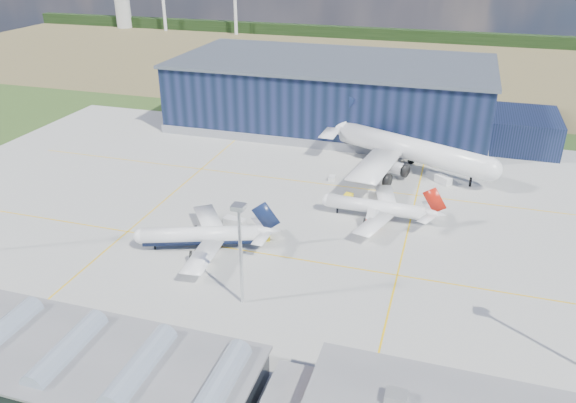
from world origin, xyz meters
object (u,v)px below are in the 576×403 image
at_px(gse_cart_a, 332,178).
at_px(airstair, 373,219).
at_px(light_mast_center, 240,239).
at_px(gse_tug_a, 266,236).
at_px(gse_van_b, 443,180).
at_px(airliner_widebody, 412,138).
at_px(airliner_navy, 200,227).
at_px(airliner_red, 377,200).
at_px(hangar, 339,97).
at_px(car_a, 222,359).
at_px(gse_tug_b, 203,236).
at_px(gse_tug_c, 348,197).
at_px(gse_van_a, 235,222).

relative_size(gse_cart_a, airstair, 0.57).
height_order(light_mast_center, gse_tug_a, light_mast_center).
bearing_deg(gse_van_b, airliner_widebody, 95.65).
bearing_deg(light_mast_center, airliner_widebody, 73.15).
height_order(airliner_navy, gse_cart_a, airliner_navy).
relative_size(light_mast_center, airliner_red, 0.67).
distance_m(hangar, airliner_navy, 107.48).
bearing_deg(light_mast_center, airliner_navy, 134.76).
distance_m(airliner_red, car_a, 66.95).
bearing_deg(airliner_widebody, gse_cart_a, -120.19).
distance_m(gse_van_b, airstair, 37.08).
relative_size(airliner_widebody, gse_van_b, 12.62).
relative_size(hangar, airstair, 27.61).
relative_size(gse_tug_b, gse_tug_c, 0.85).
relative_size(gse_tug_a, gse_tug_c, 0.93).
xyz_separation_m(hangar, gse_van_b, (44.17, -48.40, -10.39)).
xyz_separation_m(gse_tug_b, car_a, (22.68, -40.67, -0.04)).
bearing_deg(car_a, gse_cart_a, 1.49).
height_order(airliner_navy, gse_tug_c, airliner_navy).
height_order(gse_tug_b, gse_van_a, gse_van_a).
xyz_separation_m(hangar, airliner_widebody, (32.94, -39.80, -0.60)).
xyz_separation_m(airliner_widebody, gse_van_a, (-40.00, -54.12, -9.74)).
bearing_deg(gse_tug_a, hangar, 74.87).
bearing_deg(gse_van_b, gse_tug_a, -176.86).
distance_m(gse_cart_a, gse_tug_c, 14.74).
distance_m(light_mast_center, car_a, 23.52).
relative_size(airliner_red, gse_tug_a, 10.28).
relative_size(airliner_navy, airliner_widebody, 0.54).
distance_m(gse_van_b, car_a, 100.29).
distance_m(airliner_red, gse_cart_a, 28.85).
bearing_deg(gse_tug_b, airstair, 26.83).
bearing_deg(airstair, light_mast_center, -102.48).
bearing_deg(airliner_red, gse_tug_a, 39.13).
xyz_separation_m(light_mast_center, airliner_widebody, (25.75, 85.00, -4.41)).
xyz_separation_m(gse_van_a, gse_van_b, (51.23, 45.53, -0.05)).
bearing_deg(gse_van_a, airliner_red, -57.27).
bearing_deg(light_mast_center, gse_cart_a, 87.21).
distance_m(gse_tug_a, gse_tug_c, 32.80).
bearing_deg(gse_van_b, gse_tug_b, 176.64).
bearing_deg(airliner_red, gse_tug_c, -44.11).
bearing_deg(gse_tug_a, airstair, 15.68).
height_order(gse_van_a, airstair, airstair).
bearing_deg(airstair, gse_van_b, 76.92).
bearing_deg(airstair, airliner_navy, -133.77).
height_order(light_mast_center, airstair, light_mast_center).
xyz_separation_m(gse_tug_c, car_a, (-7.88, -74.34, -0.16)).
relative_size(light_mast_center, gse_tug_b, 7.55).
bearing_deg(light_mast_center, gse_tug_c, 78.95).
distance_m(gse_van_b, gse_tug_c, 32.83).
xyz_separation_m(airliner_widebody, gse_tug_a, (-29.94, -57.74, -10.33)).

